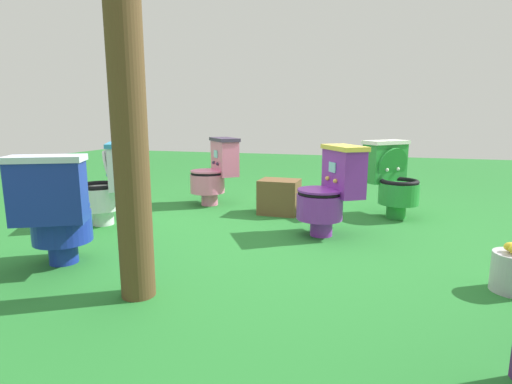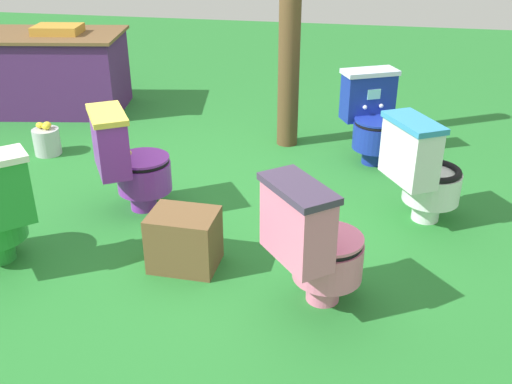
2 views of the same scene
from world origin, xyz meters
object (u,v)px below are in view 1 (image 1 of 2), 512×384
at_px(toilet_purple, 330,190).
at_px(toilet_blue, 56,211).
at_px(toilet_pink, 215,171).
at_px(toilet_white, 110,183).
at_px(wooden_post, 127,93).
at_px(small_crate, 279,197).
at_px(toilet_green, 392,178).

height_order(toilet_purple, toilet_blue, same).
bearing_deg(toilet_pink, toilet_white, 110.51).
xyz_separation_m(toilet_blue, toilet_pink, (-0.27, -2.01, 0.00)).
bearing_deg(wooden_post, toilet_pink, -78.63).
bearing_deg(small_crate, toilet_white, 30.49).
distance_m(toilet_green, small_crate, 1.10).
relative_size(toilet_green, small_crate, 1.89).
height_order(toilet_purple, small_crate, toilet_purple).
distance_m(toilet_green, wooden_post, 2.70).
bearing_deg(toilet_pink, wooden_post, 151.94).
bearing_deg(toilet_green, wooden_post, 15.36).
relative_size(toilet_pink, wooden_post, 0.34).
xyz_separation_m(toilet_green, small_crate, (1.06, 0.20, -0.20)).
distance_m(toilet_blue, toilet_pink, 2.03).
height_order(toilet_white, small_crate, toilet_white).
relative_size(toilet_blue, toilet_green, 1.00).
distance_m(toilet_blue, toilet_green, 2.89).
bearing_deg(wooden_post, small_crate, -98.89).
relative_size(toilet_white, toilet_green, 1.00).
xyz_separation_m(toilet_white, wooden_post, (-1.04, 1.22, 0.69)).
height_order(toilet_purple, toilet_pink, same).
bearing_deg(toilet_white, toilet_green, -97.17).
height_order(toilet_white, toilet_green, same).
distance_m(toilet_purple, small_crate, 0.84).
bearing_deg(toilet_blue, wooden_post, -43.85).
height_order(toilet_pink, wooden_post, wooden_post).
height_order(toilet_pink, small_crate, toilet_pink).
bearing_deg(toilet_pink, toilet_purple, -161.13).
relative_size(toilet_blue, toilet_white, 1.00).
xyz_separation_m(toilet_purple, toilet_white, (1.91, 0.21, 0.00)).
relative_size(toilet_white, wooden_post, 0.34).
bearing_deg(wooden_post, toilet_blue, -17.86).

